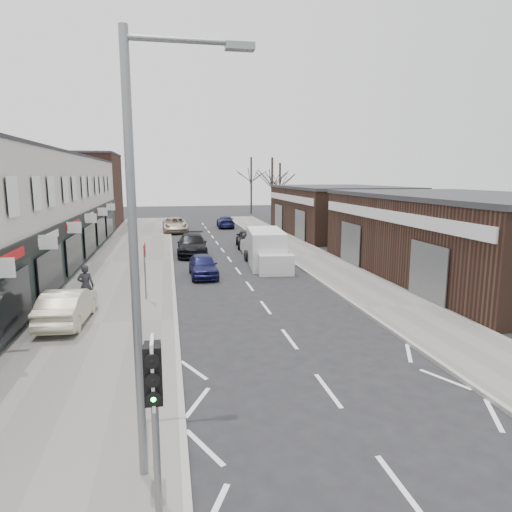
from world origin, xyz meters
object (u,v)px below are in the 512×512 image
street_lamp (143,239)px  warning_sign (145,254)px  pedestrian (86,286)px  parked_car_right_b (248,238)px  parked_car_left_a (203,265)px  sedan_on_pavement (67,306)px  parked_car_right_a (260,246)px  parked_car_right_c (225,222)px  traffic_light (154,388)px  parked_car_left_b (192,245)px  parked_car_left_c (175,225)px  white_van (266,249)px

street_lamp → warning_sign: bearing=92.8°
pedestrian → parked_car_right_b: (9.85, 15.97, -0.30)m
parked_car_left_a → parked_car_right_b: size_ratio=0.86×
sedan_on_pavement → pedestrian: bearing=-95.5°
parked_car_right_a → parked_car_right_c: bearing=-93.8°
traffic_light → parked_car_left_b: bearing=85.7°
traffic_light → parked_car_right_b: size_ratio=0.70×
parked_car_right_b → parked_car_right_c: parked_car_right_b is taller
warning_sign → parked_car_right_b: bearing=64.0°
warning_sign → parked_car_left_a: (2.96, 4.82, -1.55)m
street_lamp → warning_sign: street_lamp is taller
street_lamp → parked_car_left_c: size_ratio=1.48×
sedan_on_pavement → parked_car_left_a: 9.75m
warning_sign → pedestrian: size_ratio=1.44×
white_van → parked_car_right_c: size_ratio=1.37×
white_van → street_lamp: bearing=-102.3°
pedestrian → parked_car_left_b: (5.22, 13.08, -0.30)m
parked_car_right_c → white_van: bearing=92.2°
warning_sign → white_van: bearing=44.8°
sedan_on_pavement → parked_car_right_b: size_ratio=0.94×
warning_sign → white_van: 10.15m
sedan_on_pavement → parked_car_left_a: size_ratio=1.09×
traffic_light → sedan_on_pavement: (-3.59, 11.00, -1.61)m
warning_sign → sedan_on_pavement: warning_sign is taller
parked_car_left_a → parked_car_left_b: bearing=91.0°
street_lamp → parked_car_right_a: bearing=73.7°
parked_car_left_a → parked_car_right_b: (4.40, 10.30, 0.11)m
street_lamp → white_van: 21.24m
traffic_light → pedestrian: bearing=103.9°
traffic_light → warning_sign: (-0.76, 14.02, -0.21)m
traffic_light → parked_car_right_c: 44.22m
parked_car_left_b → street_lamp: bearing=-92.3°
parked_car_left_b → parked_car_right_a: (4.63, -1.97, 0.07)m
parked_car_right_a → white_van: bearing=82.6°
sedan_on_pavement → parked_car_left_c: size_ratio=0.77×
traffic_light → white_van: 22.11m
street_lamp → parked_car_right_b: 28.98m
parked_car_left_c → parked_car_right_a: bearing=-72.1°
traffic_light → parked_car_left_a: (2.20, 18.84, -1.77)m
parked_car_left_b → parked_car_right_c: size_ratio=1.17×
parked_car_left_b → parked_car_left_c: size_ratio=0.96×
street_lamp → white_van: size_ratio=1.31×
traffic_light → parked_car_left_b: (1.97, 26.25, -1.66)m
parked_car_right_c → sedan_on_pavement: bearing=75.4°
parked_car_left_a → warning_sign: bearing=-122.3°
traffic_light → parked_car_left_c: size_ratio=0.57×
warning_sign → white_van: warning_sign is taller
street_lamp → parked_car_right_c: 43.18m
traffic_light → parked_car_right_a: bearing=74.8°
warning_sign → parked_car_left_c: bearing=86.2°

